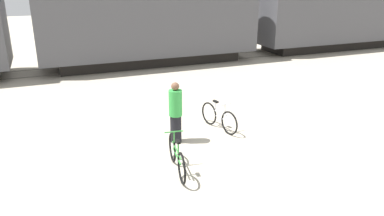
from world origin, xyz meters
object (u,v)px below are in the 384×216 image
object	(u,v)px
bicycle_silver	(219,117)
freight_train	(148,9)
bicycle_green	(177,157)
person_in_green	(176,113)

from	to	relation	value
bicycle_silver	freight_train	bearing A→B (deg)	86.97
freight_train	bicycle_green	size ratio (longest dim) A/B	19.33
freight_train	bicycle_green	bearing A→B (deg)	-102.57
bicycle_green	person_in_green	xyz separation A→B (m)	(0.55, 1.62, 0.47)
bicycle_silver	person_in_green	xyz separation A→B (m)	(-1.51, -0.36, 0.48)
bicycle_green	bicycle_silver	xyz separation A→B (m)	(2.05, 1.98, -0.01)
person_in_green	bicycle_silver	bearing A→B (deg)	-150.98
bicycle_silver	person_in_green	distance (m)	1.62
bicycle_silver	person_in_green	bearing A→B (deg)	-166.62
bicycle_green	freight_train	bearing A→B (deg)	77.43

